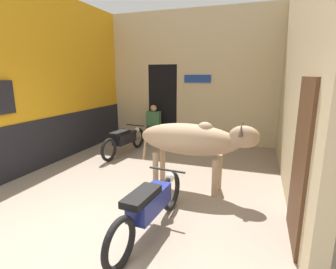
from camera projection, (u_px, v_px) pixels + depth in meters
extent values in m
plane|color=gray|center=(79.00, 243.00, 3.38)|extent=(30.00, 30.00, 0.00)
cube|color=orange|center=(53.00, 79.00, 6.37)|extent=(0.18, 5.59, 4.03)
cube|color=black|center=(62.00, 137.00, 6.66)|extent=(0.03, 5.59, 1.13)
cube|color=black|center=(0.00, 98.00, 4.96)|extent=(0.08, 0.56, 0.64)
cube|color=#C6B289|center=(192.00, 37.00, 7.89)|extent=(5.24, 0.18, 1.60)
cube|color=#C6B289|center=(134.00, 102.00, 8.98)|extent=(1.22, 0.18, 2.43)
cube|color=#C6B289|center=(225.00, 105.00, 7.99)|extent=(3.05, 0.18, 2.43)
cube|color=black|center=(167.00, 102.00, 8.96)|extent=(0.97, 0.90, 2.43)
cube|color=navy|center=(197.00, 79.00, 7.99)|extent=(0.82, 0.03, 0.23)
cube|color=#C6B289|center=(299.00, 81.00, 4.64)|extent=(0.18, 5.59, 4.03)
cube|color=#51331E|center=(300.00, 163.00, 3.24)|extent=(0.05, 1.00, 2.10)
ellipsoid|color=tan|center=(187.00, 139.00, 4.84)|extent=(1.90, 0.72, 0.58)
ellipsoid|color=tan|center=(205.00, 128.00, 4.67)|extent=(0.29, 0.26, 0.21)
cylinder|color=tan|center=(235.00, 141.00, 4.51)|extent=(0.40, 0.30, 0.38)
ellipsoid|color=tan|center=(244.00, 137.00, 4.43)|extent=(0.54, 0.36, 0.38)
cylinder|color=tan|center=(145.00, 145.00, 5.23)|extent=(0.13, 0.05, 0.61)
cylinder|color=tan|center=(219.00, 172.00, 4.92)|extent=(0.11, 0.11, 0.67)
cylinder|color=tan|center=(215.00, 178.00, 4.61)|extent=(0.11, 0.11, 0.67)
cylinder|color=tan|center=(163.00, 164.00, 5.35)|extent=(0.11, 0.11, 0.67)
cylinder|color=tan|center=(156.00, 169.00, 5.05)|extent=(0.11, 0.11, 0.67)
cone|color=#473D33|center=(243.00, 127.00, 4.54)|extent=(0.08, 0.17, 0.24)
cone|color=#473D33|center=(241.00, 130.00, 4.30)|extent=(0.08, 0.17, 0.24)
torus|color=black|center=(120.00, 244.00, 2.87)|extent=(0.13, 0.62, 0.62)
torus|color=black|center=(171.00, 191.00, 4.17)|extent=(0.13, 0.62, 0.62)
cube|color=navy|center=(150.00, 202.00, 3.49)|extent=(0.34, 0.82, 0.28)
cube|color=black|center=(142.00, 196.00, 3.25)|extent=(0.31, 0.66, 0.09)
cylinder|color=black|center=(167.00, 170.00, 3.93)|extent=(0.58, 0.08, 0.03)
sphere|color=silver|center=(170.00, 177.00, 4.06)|extent=(0.15, 0.15, 0.15)
torus|color=black|center=(109.00, 150.00, 6.50)|extent=(0.14, 0.60, 0.59)
torus|color=black|center=(138.00, 138.00, 7.73)|extent=(0.14, 0.60, 0.59)
cube|color=black|center=(125.00, 138.00, 7.08)|extent=(0.36, 0.79, 0.28)
cube|color=black|center=(120.00, 133.00, 6.86)|extent=(0.32, 0.64, 0.09)
cylinder|color=black|center=(135.00, 125.00, 7.51)|extent=(0.58, 0.09, 0.03)
sphere|color=silver|center=(137.00, 130.00, 7.63)|extent=(0.15, 0.15, 0.15)
cube|color=#282833|center=(152.00, 136.00, 8.24)|extent=(0.30, 0.14, 0.44)
cube|color=#282833|center=(153.00, 128.00, 8.26)|extent=(0.30, 0.32, 0.11)
cube|color=#386B42|center=(154.00, 119.00, 8.27)|extent=(0.43, 0.20, 0.50)
sphere|color=tan|center=(153.00, 108.00, 8.19)|extent=(0.20, 0.20, 0.20)
cylinder|color=red|center=(165.00, 137.00, 8.21)|extent=(0.26, 0.26, 0.40)
cylinder|color=red|center=(165.00, 130.00, 8.16)|extent=(0.37, 0.37, 0.04)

